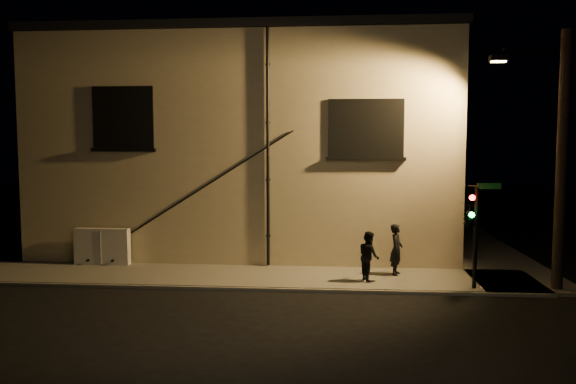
# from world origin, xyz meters

# --- Properties ---
(ground) EXTENTS (90.00, 90.00, 0.00)m
(ground) POSITION_xyz_m (0.00, 0.00, 0.00)
(ground) COLOR black
(sidewalk) EXTENTS (21.00, 16.00, 0.12)m
(sidewalk) POSITION_xyz_m (1.22, 4.39, 0.06)
(sidewalk) COLOR #636059
(sidewalk) RESTS_ON ground
(building) EXTENTS (16.20, 12.23, 8.80)m
(building) POSITION_xyz_m (-3.00, 8.99, 4.40)
(building) COLOR #C1B08B
(building) RESTS_ON ground
(utility_cabinet) EXTENTS (1.99, 0.33, 1.31)m
(utility_cabinet) POSITION_xyz_m (-7.79, 2.70, 0.77)
(utility_cabinet) COLOR silver
(utility_cabinet) RESTS_ON sidewalk
(pedestrian_a) EXTENTS (0.55, 0.70, 1.69)m
(pedestrian_a) POSITION_xyz_m (2.59, 1.96, 0.97)
(pedestrian_a) COLOR black
(pedestrian_a) RESTS_ON sidewalk
(pedestrian_b) EXTENTS (0.80, 0.91, 1.57)m
(pedestrian_b) POSITION_xyz_m (1.64, 1.10, 0.91)
(pedestrian_b) COLOR black
(pedestrian_b) RESTS_ON sidewalk
(traffic_signal) EXTENTS (1.18, 1.85, 3.18)m
(traffic_signal) POSITION_xyz_m (4.55, 0.27, 2.25)
(traffic_signal) COLOR black
(traffic_signal) RESTS_ON sidewalk
(streetlamp_pole) EXTENTS (2.06, 1.40, 7.77)m
(streetlamp_pole) POSITION_xyz_m (7.14, 0.59, 4.08)
(streetlamp_pole) COLOR black
(streetlamp_pole) RESTS_ON ground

